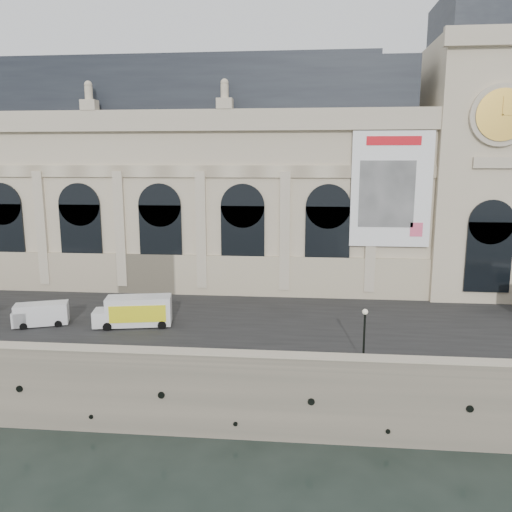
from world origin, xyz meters
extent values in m
plane|color=black|center=(0.00, 0.00, 0.00)|extent=(260.00, 260.00, 0.00)
cube|color=gray|center=(0.00, 35.00, 3.00)|extent=(160.00, 70.00, 6.00)
cube|color=#2D2D2D|center=(0.00, 14.00, 6.03)|extent=(160.00, 24.00, 0.06)
cube|color=gray|center=(0.00, 0.60, 6.55)|extent=(160.00, 1.20, 1.10)
cube|color=beige|center=(0.00, 0.60, 7.15)|extent=(160.00, 1.40, 0.12)
cube|color=beige|center=(-6.00, 31.00, 17.00)|extent=(68.00, 18.00, 22.00)
cube|color=beige|center=(-6.00, 21.85, 8.50)|extent=(68.60, 0.40, 5.00)
cube|color=beige|center=(-6.00, 21.70, 26.80)|extent=(69.00, 0.80, 2.40)
cube|color=beige|center=(-6.00, 21.85, 21.00)|extent=(68.00, 0.30, 1.40)
cube|color=#22272D|center=(-6.00, 31.00, 31.00)|extent=(64.00, 15.00, 6.00)
cube|color=#22272D|center=(-6.00, 31.00, 34.50)|extent=(56.00, 10.00, 1.20)
cube|color=black|center=(-24.00, 21.82, 12.50)|extent=(5.20, 0.25, 9.00)
cylinder|color=black|center=(-24.00, 21.82, 17.00)|extent=(5.20, 0.25, 5.20)
cube|color=beige|center=(-19.00, 21.75, 14.00)|extent=(1.20, 0.50, 14.00)
cube|color=black|center=(-14.00, 21.82, 12.50)|extent=(5.20, 0.25, 9.00)
cylinder|color=black|center=(-14.00, 21.82, 17.00)|extent=(5.20, 0.25, 5.20)
cube|color=beige|center=(-9.00, 21.75, 14.00)|extent=(1.20, 0.50, 14.00)
cube|color=black|center=(-4.00, 21.82, 12.50)|extent=(5.20, 0.25, 9.00)
cylinder|color=black|center=(-4.00, 21.82, 17.00)|extent=(5.20, 0.25, 5.20)
cube|color=beige|center=(1.00, 21.75, 14.00)|extent=(1.20, 0.50, 14.00)
cube|color=black|center=(6.00, 21.82, 12.50)|extent=(5.20, 0.25, 9.00)
cylinder|color=black|center=(6.00, 21.82, 17.00)|extent=(5.20, 0.25, 5.20)
cube|color=beige|center=(11.00, 21.75, 14.00)|extent=(1.20, 0.50, 14.00)
cube|color=black|center=(16.00, 21.82, 12.50)|extent=(5.20, 0.25, 9.00)
cylinder|color=black|center=(16.00, 21.82, 17.00)|extent=(5.20, 0.25, 5.20)
cube|color=beige|center=(21.00, 21.75, 14.00)|extent=(1.20, 0.50, 14.00)
cube|color=white|center=(23.00, 21.55, 19.00)|extent=(9.00, 0.35, 13.00)
cube|color=red|center=(23.00, 21.35, 24.40)|extent=(6.00, 0.06, 1.00)
cube|color=gray|center=(22.50, 21.35, 18.50)|extent=(6.20, 0.06, 7.50)
cube|color=#E85175|center=(26.00, 21.35, 14.50)|extent=(1.40, 0.06, 1.60)
cube|color=beige|center=(34.00, 28.00, 21.00)|extent=(12.00, 14.00, 30.00)
cube|color=beige|center=(34.00, 20.70, 35.00)|extent=(13.00, 0.80, 2.00)
cube|color=#22272D|center=(34.00, 28.00, 38.50)|extent=(10.50, 12.50, 5.00)
cylinder|color=beige|center=(34.00, 20.75, 27.00)|extent=(6.60, 0.50, 6.60)
cylinder|color=black|center=(34.00, 20.45, 27.00)|extent=(5.40, 0.15, 5.40)
cylinder|color=gold|center=(34.00, 20.38, 27.00)|extent=(5.50, 0.06, 5.50)
cube|color=gold|center=(34.00, 20.30, 27.90)|extent=(0.14, 0.05, 2.00)
cube|color=gold|center=(34.60, 20.30, 27.00)|extent=(1.40, 0.05, 0.14)
cube|color=black|center=(34.00, 20.85, 11.50)|extent=(5.00, 0.25, 8.00)
cube|color=silver|center=(-12.58, 8.88, 7.24)|extent=(5.31, 3.50, 2.11)
cube|color=silver|center=(-14.44, 8.20, 6.92)|extent=(1.96, 2.28, 1.47)
cube|color=black|center=(-14.93, 8.02, 7.42)|extent=(0.62, 1.57, 0.73)
cylinder|color=black|center=(-13.74, 7.43, 6.35)|extent=(0.73, 0.45, 0.70)
cylinder|color=black|center=(-14.40, 9.24, 6.35)|extent=(0.73, 0.45, 0.70)
cylinder|color=black|center=(-10.76, 8.51, 6.35)|extent=(0.73, 0.45, 0.70)
cylinder|color=black|center=(-11.42, 10.32, 6.35)|extent=(0.73, 0.45, 0.70)
cube|color=silver|center=(-2.89, 9.65, 7.62)|extent=(6.60, 3.55, 2.82)
cube|color=yellow|center=(-2.65, 8.44, 7.62)|extent=(5.33, 1.10, 1.67)
cube|color=red|center=(-2.65, 8.44, 7.62)|extent=(3.08, 0.64, 0.63)
cube|color=silver|center=(-6.36, 8.97, 6.99)|extent=(2.08, 2.57, 1.56)
cylinder|color=black|center=(-5.52, 7.91, 6.42)|extent=(0.87, 0.45, 0.83)
cylinder|color=black|center=(-5.98, 10.27, 6.42)|extent=(0.87, 0.45, 0.83)
cylinder|color=black|center=(-0.40, 8.92, 6.42)|extent=(0.87, 0.45, 0.83)
cylinder|color=black|center=(-0.86, 11.27, 6.42)|extent=(0.87, 0.45, 0.83)
cylinder|color=black|center=(18.19, 2.45, 6.21)|extent=(0.46, 0.46, 0.42)
cylinder|color=black|center=(18.19, 2.45, 8.09)|extent=(0.17, 0.17, 4.18)
sphere|color=beige|center=(18.19, 2.45, 10.28)|extent=(0.46, 0.46, 0.46)
camera|label=1|loc=(13.12, -36.48, 22.00)|focal=35.00mm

